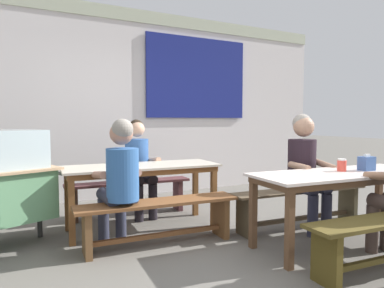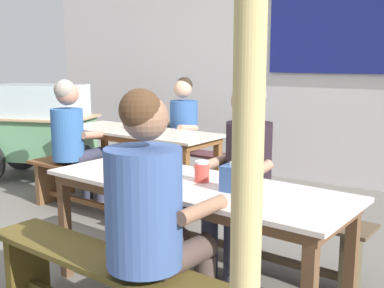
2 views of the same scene
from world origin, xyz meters
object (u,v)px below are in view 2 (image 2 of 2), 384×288
object	(u,v)px
food_cart	(39,125)
person_right_near_table	(244,162)
bench_far_front	(95,183)
bench_near_back	(245,225)
condiment_jar	(202,171)
person_center_facing	(180,128)
dining_table_far	(139,138)
person_near_front	(153,209)
tissue_box	(236,179)
soup_bowl	(133,126)
dining_table_near	(193,195)
wooden_support_post	(249,109)
person_left_back_turned	(73,135)
bench_far_back	(177,161)
bench_near_front	(119,288)

from	to	relation	value
food_cart	person_right_near_table	size ratio (longest dim) A/B	1.31
bench_far_front	person_right_near_table	xyz separation A→B (m)	(1.65, -0.26, 0.45)
bench_near_back	condiment_jar	distance (m)	0.74
food_cart	person_center_facing	distance (m)	1.77
dining_table_far	bench_near_back	world-z (taller)	dining_table_far
person_near_front	tissue_box	distance (m)	0.55
person_center_facing	soup_bowl	xyz separation A→B (m)	(-0.28, -0.45, 0.05)
dining_table_near	bench_far_front	world-z (taller)	dining_table_near
bench_far_front	wooden_support_post	xyz separation A→B (m)	(2.47, -1.87, 0.99)
dining_table_far	person_left_back_turned	world-z (taller)	person_left_back_turned
person_center_facing	condiment_jar	world-z (taller)	person_center_facing
bench_far_front	person_left_back_turned	distance (m)	0.55
dining_table_far	person_near_front	bearing A→B (deg)	-48.97
food_cart	soup_bowl	distance (m)	1.42
dining_table_far	soup_bowl	world-z (taller)	soup_bowl
dining_table_near	person_left_back_turned	distance (m)	2.15
condiment_jar	food_cart	bearing A→B (deg)	156.19
dining_table_far	food_cart	size ratio (longest dim) A/B	1.03
condiment_jar	wooden_support_post	bearing A→B (deg)	-52.74
person_near_front	tissue_box	world-z (taller)	person_near_front
soup_bowl	condiment_jar	bearing A→B (deg)	-39.49
soup_bowl	tissue_box	bearing A→B (deg)	-37.04
bench_far_back	soup_bowl	size ratio (longest dim) A/B	9.46
dining_table_far	bench_near_front	world-z (taller)	dining_table_far
bench_near_back	food_cart	bearing A→B (deg)	165.21
person_center_facing	wooden_support_post	distance (m)	3.82
dining_table_far	food_cart	distance (m)	1.56
tissue_box	condiment_jar	world-z (taller)	tissue_box
bench_far_back	bench_near_back	distance (m)	2.10
tissue_box	bench_far_back	bearing A→B (deg)	131.85
condiment_jar	bench_near_back	bearing A→B (deg)	89.12
dining_table_far	tissue_box	xyz separation A→B (m)	(1.86, -1.44, 0.15)
soup_bowl	wooden_support_post	xyz separation A→B (m)	(2.58, -2.54, 0.54)
soup_bowl	wooden_support_post	distance (m)	3.66
person_right_near_table	condiment_jar	xyz separation A→B (m)	(-0.02, -0.50, 0.03)
bench_near_back	food_cart	world-z (taller)	food_cart
bench_far_back	person_right_near_table	world-z (taller)	person_right_near_table
tissue_box	soup_bowl	distance (m)	2.51
dining_table_far	dining_table_near	xyz separation A→B (m)	(1.56, -1.40, 0.00)
bench_far_back	person_left_back_turned	world-z (taller)	person_left_back_turned
person_center_facing	dining_table_far	bearing A→B (deg)	-105.09
dining_table_near	bench_near_back	bearing A→B (deg)	85.80
person_left_back_turned	condiment_jar	xyz separation A→B (m)	(1.99, -0.85, 0.07)
bench_far_front	condiment_jar	size ratio (longest dim) A/B	13.20
bench_far_front	wooden_support_post	bearing A→B (deg)	-37.01
condiment_jar	soup_bowl	bearing A→B (deg)	140.51
dining_table_far	condiment_jar	bearing A→B (deg)	-40.39
bench_near_front	person_right_near_table	xyz separation A→B (m)	(0.10, 1.14, 0.44)
person_left_back_turned	wooden_support_post	distance (m)	3.49
person_left_back_turned	condiment_jar	size ratio (longest dim) A/B	10.09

